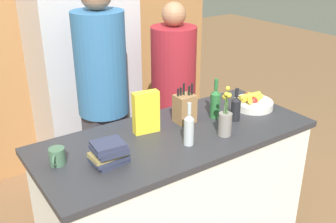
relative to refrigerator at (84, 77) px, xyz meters
name	(u,v)px	position (x,y,z in m)	size (l,w,h in m)	color
kitchen_island	(176,194)	(0.06, -1.32, -0.48)	(1.79, 0.77, 0.92)	silver
back_wall_wood	(71,29)	(0.06, 0.36, 0.36)	(2.99, 0.12, 2.60)	#9E6B3D
refrigerator	(84,77)	(0.00, 0.00, 0.00)	(0.82, 0.62, 1.89)	#B7B7BC
fruit_bowl	(253,103)	(0.76, -1.29, 0.02)	(0.29, 0.29, 0.11)	silver
knife_block	(185,108)	(0.21, -1.20, 0.08)	(0.13, 0.11, 0.27)	olive
flower_vase	(225,121)	(0.30, -1.50, 0.08)	(0.08, 0.08, 0.33)	gray
cereal_box	(146,112)	(-0.08, -1.19, 0.12)	(0.17, 0.08, 0.27)	yellow
coffee_mug	(57,157)	(-0.69, -1.25, 0.03)	(0.10, 0.11, 0.10)	#42664C
book_stack	(109,153)	(-0.45, -1.41, 0.05)	(0.21, 0.16, 0.13)	#2D334C
bottle_oil	(236,108)	(0.51, -1.37, 0.07)	(0.06, 0.06, 0.23)	black
bottle_vinegar	(189,128)	(0.04, -1.47, 0.09)	(0.06, 0.06, 0.27)	#B2BCC1
bottle_wine	(215,103)	(0.42, -1.26, 0.09)	(0.07, 0.07, 0.28)	#286633
person_at_sink	(103,93)	(-0.13, -0.65, 0.09)	(0.37, 0.37, 1.83)	#383842
person_in_blue	(173,90)	(0.52, -0.62, -0.04)	(0.37, 0.37, 1.62)	#383842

